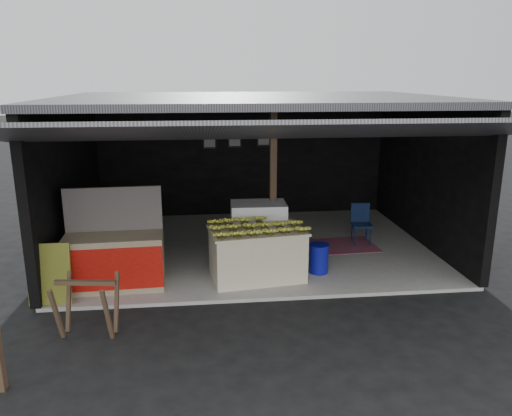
{
  "coord_description": "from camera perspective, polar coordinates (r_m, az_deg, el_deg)",
  "views": [
    {
      "loc": [
        -1.0,
        -7.04,
        3.39
      ],
      "look_at": [
        -0.06,
        1.52,
        1.1
      ],
      "focal_mm": 35.0,
      "sensor_mm": 36.0,
      "label": 1
    }
  ],
  "objects": [
    {
      "name": "plastic_chair",
      "position": [
        10.39,
        11.89,
        -1.38
      ],
      "size": [
        0.41,
        0.41,
        0.82
      ],
      "rotation": [
        0.0,
        0.0,
        -0.06
      ],
      "color": "#0A1738",
      "rests_on": "concrete_slab"
    },
    {
      "name": "concrete_slab",
      "position": [
        10.16,
        -0.28,
        -4.42
      ],
      "size": [
        7.0,
        5.0,
        0.06
      ],
      "primitive_type": "cube",
      "color": "gray",
      "rests_on": "ground"
    },
    {
      "name": "picture_frames",
      "position": [
        12.05,
        -2.29,
        7.91
      ],
      "size": [
        1.62,
        0.04,
        0.46
      ],
      "color": "black",
      "rests_on": "shophouse"
    },
    {
      "name": "magenta_rug",
      "position": [
        10.24,
        9.37,
        -4.27
      ],
      "size": [
        1.56,
        1.09,
        0.01
      ],
      "primitive_type": "cube",
      "rotation": [
        0.0,
        0.0,
        0.06
      ],
      "color": "maroon",
      "rests_on": "concrete_slab"
    },
    {
      "name": "green_signboard",
      "position": [
        8.09,
        -22.56,
        -7.01
      ],
      "size": [
        0.62,
        0.19,
        0.93
      ],
      "primitive_type": "cube",
      "rotation": [
        -0.16,
        0.0,
        0.0
      ],
      "color": "black",
      "rests_on": "concrete_slab"
    },
    {
      "name": "shophouse",
      "position": [
        9.99,
        -0.48,
        7.47
      ],
      "size": [
        7.4,
        7.29,
        3.02
      ],
      "color": "black",
      "rests_on": "ground"
    },
    {
      "name": "banana_table",
      "position": [
        8.42,
        0.13,
        -5.23
      ],
      "size": [
        1.68,
        1.16,
        0.86
      ],
      "rotation": [
        0.0,
        0.0,
        0.13
      ],
      "color": "silver",
      "rests_on": "concrete_slab"
    },
    {
      "name": "ground",
      "position": [
        7.87,
        1.67,
        -10.61
      ],
      "size": [
        80.0,
        80.0,
        0.0
      ],
      "primitive_type": "plane",
      "color": "black",
      "rests_on": "ground"
    },
    {
      "name": "white_crate",
      "position": [
        9.17,
        0.28,
        -2.76
      ],
      "size": [
        1.01,
        0.7,
        1.1
      ],
      "rotation": [
        0.0,
        0.0,
        -0.03
      ],
      "color": "white",
      "rests_on": "concrete_slab"
    },
    {
      "name": "banana_pile",
      "position": [
        8.26,
        0.13,
        -1.87
      ],
      "size": [
        1.54,
        1.05,
        0.17
      ],
      "primitive_type": null,
      "rotation": [
        0.0,
        0.0,
        0.13
      ],
      "color": "gold",
      "rests_on": "banana_table"
    },
    {
      "name": "water_barrel",
      "position": [
        8.78,
        7.19,
        -5.83
      ],
      "size": [
        0.33,
        0.33,
        0.48
      ],
      "primitive_type": "cylinder",
      "color": "#0C1085",
      "rests_on": "concrete_slab"
    },
    {
      "name": "sawhorse",
      "position": [
        7.06,
        -18.77,
        -10.07
      ],
      "size": [
        0.81,
        0.79,
        0.8
      ],
      "rotation": [
        0.0,
        0.0,
        -0.14
      ],
      "color": "#4D3726",
      "rests_on": "ground"
    },
    {
      "name": "neighbor_stall",
      "position": [
        8.37,
        -15.86,
        -5.59
      ],
      "size": [
        1.58,
        0.76,
        1.6
      ],
      "rotation": [
        0.0,
        0.0,
        0.04
      ],
      "color": "#998466",
      "rests_on": "concrete_slab"
    }
  ]
}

